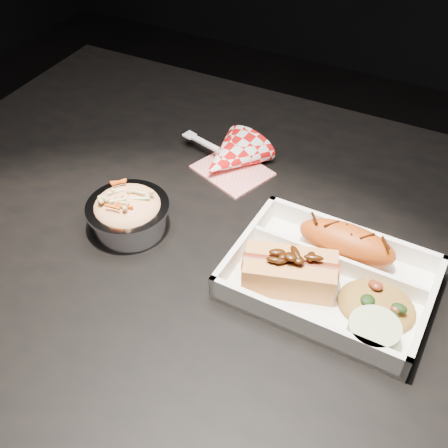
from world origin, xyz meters
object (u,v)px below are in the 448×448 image
Objects in this scene: dining_table at (257,288)px; fried_pastry at (347,242)px; food_tray at (329,281)px; foil_coleslaw_cup at (128,212)px; napkin_fork at (230,158)px; hotdog at (290,270)px.

fried_pastry is (0.11, 0.03, 0.12)m from dining_table.
dining_table is at bearing 167.49° from food_tray.
dining_table is 0.22m from foil_coleslaw_cup.
napkin_fork is at bearing 144.88° from food_tray.
hotdog is 0.72× the size of napkin_fork.
napkin_fork reaches higher than hotdog.
hotdog is at bearing -0.32° from foil_coleslaw_cup.
napkin_fork reaches higher than food_tray.
fried_pastry is 1.04× the size of hotdog.
fried_pastry reaches higher than dining_table.
fried_pastry is (0.00, 0.06, 0.02)m from food_tray.
foil_coleslaw_cup reaches higher than hotdog.
dining_table is at bearing -35.81° from napkin_fork.
food_tray is (0.11, -0.03, 0.10)m from dining_table.
food_tray is 0.29m from foil_coleslaw_cup.
food_tray is at bearing -91.76° from fried_pastry.
dining_table is 9.09× the size of fried_pastry.
foil_coleslaw_cup is 0.66× the size of napkin_fork.
hotdog is (-0.05, -0.03, 0.02)m from food_tray.
foil_coleslaw_cup is (-0.29, -0.08, -0.00)m from fried_pastry.
food_tray is 0.06m from fried_pastry.
foil_coleslaw_cup is at bearing -163.81° from dining_table.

